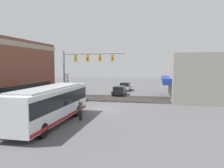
# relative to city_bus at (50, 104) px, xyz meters

# --- Properties ---
(ground_plane) EXTENTS (120.00, 120.00, 0.00)m
(ground_plane) POSITION_rel_city_bus_xyz_m (6.54, -2.80, -1.67)
(ground_plane) COLOR #565659
(shop_building) EXTENTS (13.45, 9.07, 6.23)m
(shop_building) POSITION_rel_city_bus_xyz_m (17.28, -14.20, 1.44)
(shop_building) COLOR gray
(shop_building) RESTS_ON ground
(city_bus) EXTENTS (10.24, 2.59, 3.03)m
(city_bus) POSITION_rel_city_bus_xyz_m (0.00, 0.00, 0.00)
(city_bus) COLOR silver
(city_bus) RESTS_ON ground
(traffic_signal_gantry) EXTENTS (0.42, 8.02, 6.61)m
(traffic_signal_gantry) POSITION_rel_city_bus_xyz_m (10.18, 0.66, 3.34)
(traffic_signal_gantry) COLOR gray
(traffic_signal_gantry) RESTS_ON ground
(crossing_signal) EXTENTS (1.41, 1.18, 3.81)m
(crossing_signal) POSITION_rel_city_bus_xyz_m (10.10, 2.86, 0.63)
(crossing_signal) COLOR gray
(crossing_signal) RESTS_ON ground
(rail_track_near) EXTENTS (2.60, 60.00, 0.15)m
(rail_track_near) POSITION_rel_city_bus_xyz_m (12.54, -2.80, -1.64)
(rail_track_near) COLOR #332D28
(rail_track_near) RESTS_ON ground
(rail_track_far) EXTENTS (2.60, 60.00, 0.15)m
(rail_track_far) POSITION_rel_city_bus_xyz_m (15.74, -2.80, -1.64)
(rail_track_far) COLOR #332D28
(rail_track_far) RESTS_ON ground
(parked_car_black) EXTENTS (4.26, 1.82, 1.45)m
(parked_car_black) POSITION_rel_city_bus_xyz_m (17.90, -2.60, -1.00)
(parked_car_black) COLOR black
(parked_car_black) RESTS_ON ground
(parked_car_silver) EXTENTS (4.45, 1.82, 1.54)m
(parked_car_silver) POSITION_rel_city_bus_xyz_m (24.44, -2.60, -0.96)
(parked_car_silver) COLOR #B7B7BC
(parked_car_silver) RESTS_ON ground
(pedestrian_near_bus) EXTENTS (0.34, 0.34, 1.76)m
(pedestrian_near_bus) POSITION_rel_city_bus_xyz_m (1.59, -1.98, -0.77)
(pedestrian_near_bus) COLOR black
(pedestrian_near_bus) RESTS_ON ground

